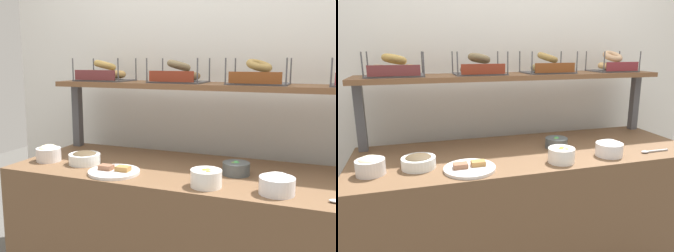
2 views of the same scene
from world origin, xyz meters
TOP-DOWN VIEW (x-y plane):
  - back_wall at (0.00, 0.55)m, footprint 3.19×0.06m
  - deli_counter at (0.00, 0.00)m, footprint 1.99×0.70m
  - shelf_riser_left at (-0.93, 0.27)m, footprint 0.05×0.05m
  - shelf_riser_right at (0.93, 0.27)m, footprint 0.05×0.05m
  - upper_shelf at (0.00, 0.27)m, footprint 1.95×0.32m
  - bowl_potato_salad at (-0.85, -0.13)m, footprint 0.14×0.14m
  - bowl_veggie_mix at (0.18, -0.00)m, footprint 0.13×0.13m
  - bowl_chocolate_spread at (-0.63, -0.11)m, footprint 0.17×0.17m
  - bowl_cream_cheese at (0.40, -0.22)m, footprint 0.15×0.15m
  - bowl_fruit_salad at (0.10, -0.24)m, footprint 0.14×0.14m
  - serving_plate_white at (-0.39, -0.21)m, footprint 0.26×0.26m
  - serving_spoon_near_plate at (0.67, -0.24)m, footprint 0.18×0.03m
  - bagel_basket_sesame at (-0.72, 0.28)m, footprint 0.33×0.26m
  - bagel_basket_poppy at (-0.23, 0.27)m, footprint 0.31×0.26m
  - bagel_basket_everything at (0.23, 0.27)m, footprint 0.32×0.25m
  - bagel_basket_plain at (0.72, 0.28)m, footprint 0.30×0.26m

SIDE VIEW (x-z plane):
  - deli_counter at x=0.00m, z-range 0.00..0.85m
  - serving_spoon_near_plate at x=0.67m, z-range 0.85..0.86m
  - serving_plate_white at x=-0.39m, z-range 0.84..0.88m
  - bowl_veggie_mix at x=0.18m, z-range 0.85..0.92m
  - bowl_chocolate_spread at x=-0.63m, z-range 0.85..0.92m
  - bowl_fruit_salad at x=0.10m, z-range 0.85..0.93m
  - bowl_cream_cheese at x=0.40m, z-range 0.85..0.94m
  - bowl_potato_salad at x=-0.85m, z-range 0.85..0.94m
  - shelf_riser_left at x=-0.93m, z-range 0.85..1.25m
  - shelf_riser_right at x=0.93m, z-range 0.85..1.25m
  - back_wall at x=0.00m, z-range 0.00..2.40m
  - upper_shelf at x=0.00m, z-range 1.25..1.28m
  - bagel_basket_poppy at x=-0.23m, z-range 1.26..1.40m
  - bagel_basket_everything at x=0.23m, z-range 1.26..1.40m
  - bagel_basket_sesame at x=-0.72m, z-range 1.26..1.40m
  - bagel_basket_plain at x=0.72m, z-range 1.25..1.40m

